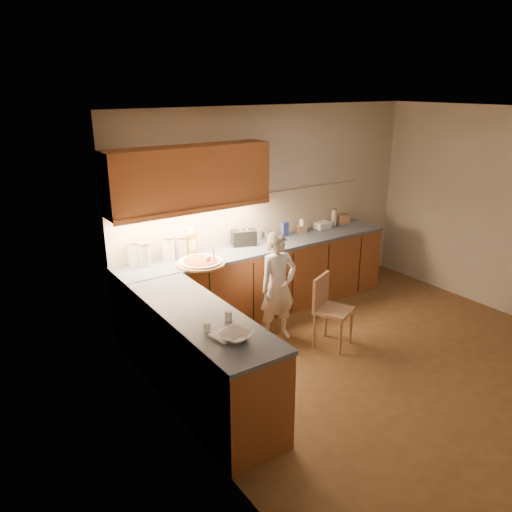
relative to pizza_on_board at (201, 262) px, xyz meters
name	(u,v)px	position (x,y,z in m)	size (l,w,h in m)	color
room	(392,209)	(1.34, -1.50, 0.73)	(4.54, 4.50, 2.62)	brown
l_counter	(245,301)	(0.42, -0.26, -0.48)	(3.77, 2.62, 0.92)	brown
backsplash	(249,218)	(0.97, 0.48, 0.27)	(3.75, 0.02, 0.58)	beige
upper_cabinets	(190,178)	(0.07, 0.32, 0.90)	(1.95, 0.36, 0.73)	brown
pizza_on_board	(201,262)	(0.00, 0.00, 0.00)	(0.55, 0.55, 0.22)	tan
child	(278,287)	(0.72, -0.50, -0.30)	(0.47, 0.31, 1.29)	silver
wooden_chair	(329,306)	(1.10, -0.94, -0.47)	(0.49, 0.49, 0.83)	tan
mixing_bowl	(236,337)	(-0.61, -1.70, 0.01)	(0.25, 0.25, 0.06)	white
canister_a	(134,254)	(-0.64, 0.37, 0.12)	(0.14, 0.14, 0.28)	silver
canister_b	(144,254)	(-0.54, 0.32, 0.11)	(0.16, 0.16, 0.27)	beige
canister_c	(168,248)	(-0.24, 0.34, 0.12)	(0.15, 0.15, 0.28)	white
canister_d	(181,246)	(-0.07, 0.36, 0.11)	(0.16, 0.16, 0.26)	beige
oil_jug	(191,243)	(0.05, 0.33, 0.13)	(0.12, 0.10, 0.33)	gold
toaster	(244,238)	(0.78, 0.32, 0.07)	(0.34, 0.26, 0.20)	black
steel_pot	(266,235)	(1.15, 0.36, 0.04)	(0.16, 0.16, 0.12)	#A8A8AD
blue_box	(285,229)	(1.44, 0.34, 0.07)	(0.09, 0.07, 0.19)	#314295
card_box_a	(301,229)	(1.74, 0.35, 0.02)	(0.13, 0.09, 0.09)	#A9795B
white_bottle	(302,226)	(1.76, 0.36, 0.07)	(0.06, 0.06, 0.18)	white
flat_pack	(322,225)	(2.12, 0.35, 0.02)	(0.22, 0.15, 0.09)	white
tall_jar	(334,217)	(2.34, 0.36, 0.10)	(0.08, 0.08, 0.24)	beige
card_box_b	(343,219)	(2.52, 0.37, 0.04)	(0.18, 0.14, 0.14)	#A97B5B
dough_cloth	(228,334)	(-0.62, -1.60, -0.02)	(0.25, 0.20, 0.02)	white
spice_jar_a	(207,327)	(-0.72, -1.44, 0.02)	(0.06, 0.06, 0.08)	white
spice_jar_b	(228,315)	(-0.47, -1.37, 0.02)	(0.06, 0.06, 0.09)	white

